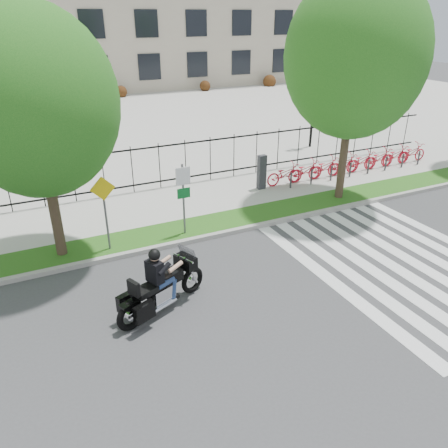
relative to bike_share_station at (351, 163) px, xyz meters
name	(u,v)px	position (x,y,z in m)	size (l,w,h in m)	color
ground	(268,302)	(-8.91, -7.20, -0.63)	(120.00, 120.00, 0.00)	#3D3D40
curb	(208,237)	(-8.91, -3.10, -0.56)	(60.00, 0.20, 0.15)	#999690
grass_verge	(198,227)	(-8.91, -2.25, -0.56)	(60.00, 1.50, 0.15)	#1E5615
sidewalk	(175,203)	(-8.91, 0.25, -0.56)	(60.00, 3.50, 0.15)	#AAA89F
plaza	(93,120)	(-8.91, 17.80, -0.58)	(80.00, 34.00, 0.10)	#AAA89F
crosswalk_stripes	(400,262)	(-4.09, -7.20, -0.63)	(5.70, 8.00, 0.01)	silver
iron_fence	(160,166)	(-8.91, 2.00, 0.52)	(30.00, 0.06, 2.00)	black
lamp_post_right	(315,92)	(1.09, 4.80, 2.57)	(1.06, 0.70, 4.25)	black
street_tree_1	(35,103)	(-13.61, -2.25, 4.21)	(4.60, 4.60, 7.35)	#37281E
street_tree_2	(356,56)	(-2.54, -2.25, 5.03)	(5.23, 5.23, 8.53)	#37281E
bike_share_station	(351,163)	(0.00, 0.00, 0.00)	(9.98, 0.86, 1.50)	#2D2D33
sign_pole_regulatory	(183,190)	(-9.55, -2.62, 1.11)	(0.50, 0.09, 2.50)	#59595B
sign_pole_warning	(104,204)	(-12.17, -2.62, 1.11)	(0.78, 0.09, 2.49)	#59595B
motorcycle_rider	(162,285)	(-11.58, -6.26, 0.12)	(2.74, 1.52, 2.25)	black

